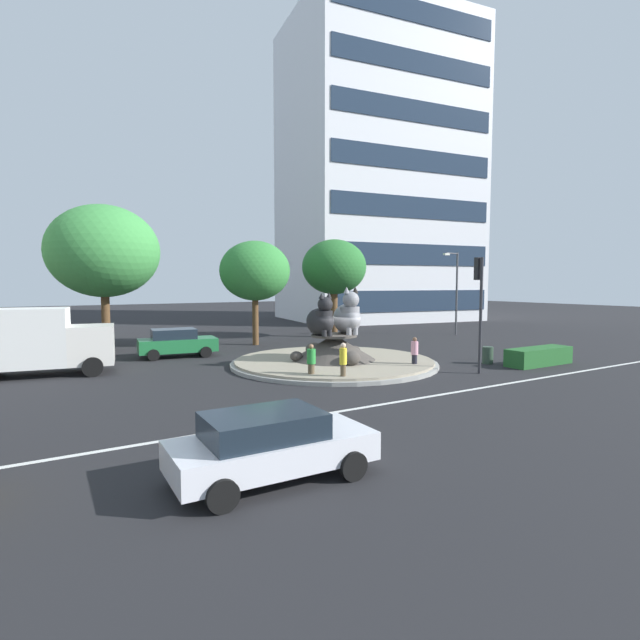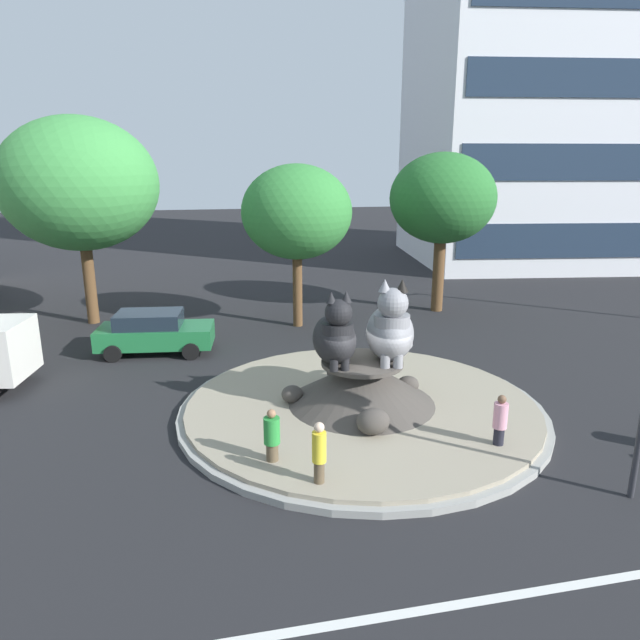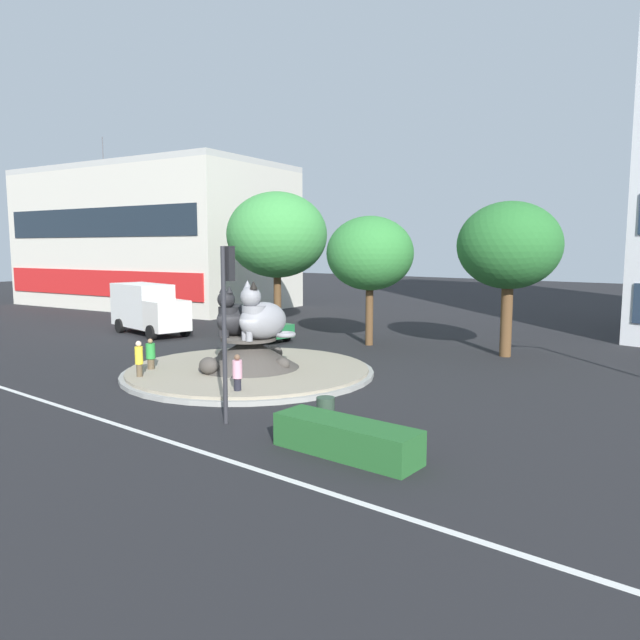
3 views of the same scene
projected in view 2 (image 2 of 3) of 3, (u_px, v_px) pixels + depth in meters
The scene contains 13 objects.
ground_plane at pixel (361, 412), 16.91m from camera, with size 160.00×160.00×0.00m, color black.
lane_centreline at pixel (487, 600), 9.62m from camera, with size 112.00×0.20×0.01m, color silver.
roundabout_island at pixel (361, 396), 16.78m from camera, with size 10.68×10.68×1.60m.
cat_statue_black at pixel (335, 337), 16.05m from camera, with size 1.45×2.24×2.19m.
cat_statue_grey at pixel (391, 330), 16.34m from camera, with size 1.95×2.46×2.47m.
office_tower at pixel (567, 21), 40.01m from camera, with size 21.94×18.26×33.50m.
broadleaf_tree_behind_island at pixel (79, 184), 24.77m from camera, with size 6.76×6.76×9.11m.
second_tree_near_tower at pixel (297, 213), 24.58m from camera, with size 4.78×4.78×7.11m.
third_tree_left at pixel (442, 199), 27.16m from camera, with size 5.03×5.03×7.64m.
pedestrian_yellow_shirt at pixel (319, 456), 12.46m from camera, with size 0.32×0.32×1.73m.
pedestrian_green_shirt at pixel (272, 440), 13.42m from camera, with size 0.39×0.39×1.60m.
pedestrian_pink_shirt at pixel (500, 424), 14.19m from camera, with size 0.35×0.35×1.61m.
hatchback_near_shophouse at pixel (154, 332), 21.97m from camera, with size 4.50×2.50×1.63m.
Camera 2 is at (-4.43, -15.00, 7.09)m, focal length 32.09 mm.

